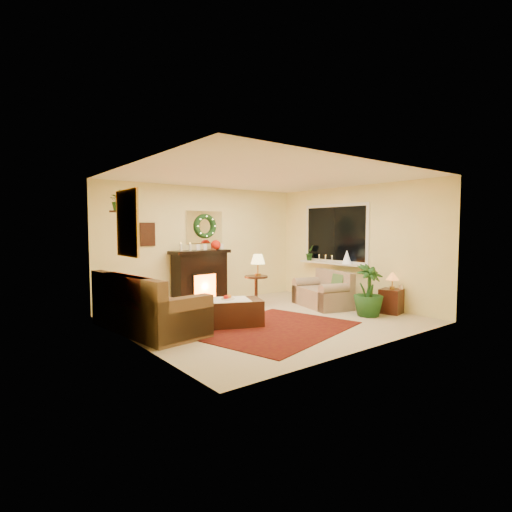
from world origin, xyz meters
TOP-DOWN VIEW (x-y plane):
  - floor at (0.00, 0.00)m, footprint 5.00×5.00m
  - ceiling at (0.00, 0.00)m, footprint 5.00×5.00m
  - wall_back at (0.00, 2.25)m, footprint 5.00×5.00m
  - wall_front at (0.00, -2.25)m, footprint 5.00×5.00m
  - wall_left at (-2.50, 0.00)m, footprint 4.50×4.50m
  - wall_right at (2.50, 0.00)m, footprint 4.50×4.50m
  - area_rug at (-0.36, -0.62)m, footprint 3.00×2.53m
  - sofa at (-2.04, 0.60)m, footprint 1.21×2.29m
  - red_throw at (-2.09, 0.79)m, footprint 0.78×1.27m
  - fireplace at (-0.24, 2.04)m, footprint 1.25×0.50m
  - poinsettia at (0.15, 2.00)m, footprint 0.22×0.22m
  - mantel_candle_a at (-0.69, 2.06)m, footprint 0.06×0.06m
  - mantel_candle_b at (-0.51, 1.98)m, footprint 0.06×0.06m
  - mantel_mirror at (0.00, 2.23)m, footprint 0.92×0.02m
  - wreath at (0.00, 2.19)m, footprint 0.55×0.11m
  - wall_art at (-1.35, 2.23)m, footprint 0.32×0.03m
  - gold_mirror at (-2.48, 0.30)m, footprint 0.03×0.84m
  - hanging_plant at (-2.34, 1.05)m, footprint 0.33×0.28m
  - loveseat at (1.69, 0.21)m, footprint 1.07×1.46m
  - window_frame at (2.48, 0.55)m, footprint 0.03×1.86m
  - window_glass at (2.47, 0.55)m, footprint 0.02×1.70m
  - window_sill at (2.38, 0.55)m, footprint 0.22×1.86m
  - mini_tree at (2.35, 0.10)m, footprint 0.21×0.21m
  - sill_plant at (2.36, 1.24)m, footprint 0.27×0.22m
  - side_table_round at (0.61, 1.13)m, footprint 0.61×0.61m
  - lamp_cream at (0.64, 1.10)m, footprint 0.31×0.31m
  - end_table_square at (2.26, -1.09)m, footprint 0.47×0.47m
  - lamp_tiffany at (2.25, -1.12)m, footprint 0.26×0.26m
  - coffee_table at (-0.82, 0.03)m, footprint 1.21×0.96m
  - fruit_bowl at (-0.85, 0.05)m, footprint 0.24×0.24m
  - floor_palm at (1.68, -0.97)m, footprint 1.78×1.78m

SIDE VIEW (x-z plane):
  - floor at x=0.00m, z-range 0.00..0.00m
  - area_rug at x=-0.36m, z-range 0.00..0.01m
  - coffee_table at x=-0.82m, z-range -0.01..0.43m
  - end_table_square at x=2.26m, z-range 0.03..0.51m
  - side_table_round at x=0.61m, z-range 0.00..0.65m
  - loveseat at x=1.69m, z-range 0.04..0.80m
  - sofa at x=-2.04m, z-range -0.04..0.90m
  - floor_palm at x=1.68m, z-range -1.03..1.93m
  - fruit_bowl at x=-0.85m, z-range 0.42..0.48m
  - red_throw at x=-2.09m, z-range 0.45..0.46m
  - fireplace at x=-0.24m, z-range -0.01..1.11m
  - lamp_tiffany at x=2.25m, z-range 0.56..0.93m
  - window_sill at x=2.38m, z-range 0.85..0.89m
  - lamp_cream at x=0.64m, z-range 0.64..1.12m
  - mini_tree at x=2.35m, z-range 0.88..1.20m
  - sill_plant at x=2.36m, z-range 0.84..1.33m
  - mantel_candle_a at x=-0.69m, z-range 1.17..1.35m
  - mantel_candle_b at x=-0.51m, z-range 1.17..1.35m
  - wall_back at x=0.00m, z-range 1.30..1.30m
  - wall_front at x=0.00m, z-range 1.30..1.30m
  - wall_left at x=-2.50m, z-range 1.30..1.30m
  - wall_right at x=2.50m, z-range 1.30..1.30m
  - poinsettia at x=0.15m, z-range 1.19..1.41m
  - wall_art at x=-1.35m, z-range 1.31..1.79m
  - window_frame at x=2.48m, z-range 0.87..2.23m
  - window_glass at x=2.47m, z-range 0.94..2.16m
  - mantel_mirror at x=0.00m, z-range 1.34..2.06m
  - wreath at x=0.00m, z-range 1.44..2.00m
  - gold_mirror at x=-2.48m, z-range 1.25..2.25m
  - hanging_plant at x=-2.34m, z-range 1.79..2.15m
  - ceiling at x=0.00m, z-range 2.60..2.60m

